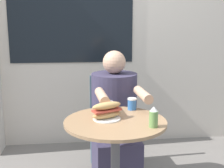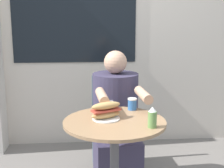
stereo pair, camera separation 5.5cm
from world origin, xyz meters
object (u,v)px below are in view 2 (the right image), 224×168
at_px(sandwich_on_plate, 106,111).
at_px(drink_cup, 132,104).
at_px(diner_chair, 112,113).
at_px(seated_diner, 116,130).
at_px(cafe_table, 115,150).
at_px(condiment_bottle, 152,118).

distance_m(sandwich_on_plate, drink_cup, 0.29).
height_order(diner_chair, sandwich_on_plate, diner_chair).
relative_size(diner_chair, seated_diner, 0.76).
bearing_deg(cafe_table, seated_diner, 83.40).
bearing_deg(seated_diner, diner_chair, -92.35).
xyz_separation_m(diner_chair, sandwich_on_plate, (-0.11, -0.85, 0.28)).
xyz_separation_m(seated_diner, condiment_bottle, (0.15, -0.68, 0.32)).
height_order(drink_cup, condiment_bottle, condiment_bottle).
bearing_deg(cafe_table, drink_cup, 57.53).
distance_m(cafe_table, sandwich_on_plate, 0.27).
bearing_deg(sandwich_on_plate, seated_diner, 77.08).
bearing_deg(drink_cup, condiment_bottle, -80.21).
bearing_deg(drink_cup, sandwich_on_plate, -135.12).
bearing_deg(cafe_table, sandwich_on_plate, 147.60).
height_order(sandwich_on_plate, drink_cup, sandwich_on_plate).
xyz_separation_m(diner_chair, condiment_bottle, (0.16, -1.03, 0.29)).
xyz_separation_m(cafe_table, drink_cup, (0.15, 0.23, 0.25)).
height_order(cafe_table, seated_diner, seated_diner).
bearing_deg(seated_diner, drink_cup, 102.74).
xyz_separation_m(sandwich_on_plate, condiment_bottle, (0.27, -0.18, 0.01)).
bearing_deg(condiment_bottle, diner_chair, 98.96).
height_order(cafe_table, diner_chair, diner_chair).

